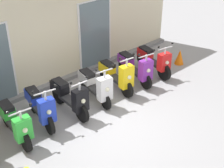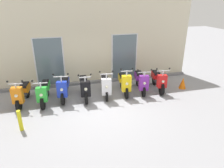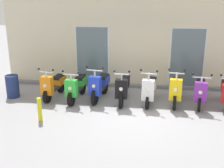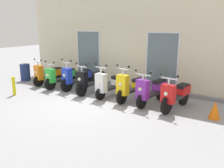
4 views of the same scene
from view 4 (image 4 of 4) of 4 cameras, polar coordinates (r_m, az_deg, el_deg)
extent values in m
plane|color=#939399|center=(8.05, -7.26, -4.45)|extent=(40.00, 40.00, 0.00)
cube|color=beige|center=(9.95, 2.94, 11.19)|extent=(10.21, 0.30, 4.07)
cube|color=slate|center=(10.04, 2.09, -0.20)|extent=(10.21, 0.20, 0.12)
cube|color=silver|center=(10.88, -5.71, 6.71)|extent=(1.30, 0.04, 2.30)
cube|color=slate|center=(10.86, -5.78, 6.70)|extent=(1.18, 0.02, 2.22)
cube|color=silver|center=(9.14, 12.00, 5.04)|extent=(1.30, 0.04, 2.30)
cube|color=slate|center=(9.12, 11.95, 5.03)|extent=(1.18, 0.02, 2.22)
cylinder|color=black|center=(10.45, -17.44, 0.69)|extent=(0.18, 0.47, 0.46)
cylinder|color=black|center=(11.02, -12.72, 1.68)|extent=(0.18, 0.47, 0.46)
cube|color=#2D2D30|center=(10.71, -15.05, 1.72)|extent=(0.36, 0.70, 0.09)
cube|color=orange|center=(10.40, -17.40, 2.67)|extent=(0.41, 0.30, 0.61)
sphere|color=#F2EFCC|center=(10.32, -18.03, 2.77)|extent=(0.12, 0.12, 0.12)
cube|color=orange|center=(10.91, -13.21, 2.90)|extent=(0.38, 0.56, 0.28)
cube|color=black|center=(10.87, -13.42, 3.60)|extent=(0.33, 0.51, 0.11)
cylinder|color=silver|center=(10.33, -17.56, 4.71)|extent=(0.06, 0.06, 0.18)
cylinder|color=silver|center=(10.32, -17.59, 5.10)|extent=(0.50, 0.11, 0.04)
sphere|color=black|center=(10.09, -16.88, 5.54)|extent=(0.07, 0.07, 0.07)
sphere|color=black|center=(10.52, -18.35, 5.76)|extent=(0.07, 0.07, 0.07)
cylinder|color=black|center=(9.73, -14.82, 0.00)|extent=(0.16, 0.51, 0.50)
cylinder|color=black|center=(10.43, -9.82, 1.22)|extent=(0.16, 0.51, 0.50)
cube|color=#2D2D30|center=(10.05, -12.26, 1.19)|extent=(0.33, 0.73, 0.09)
cube|color=green|center=(9.68, -14.76, 1.98)|extent=(0.40, 0.28, 0.55)
sphere|color=#F2EFCC|center=(9.59, -15.39, 2.08)|extent=(0.12, 0.12, 0.12)
cube|color=green|center=(10.31, -10.30, 2.61)|extent=(0.35, 0.55, 0.28)
cube|color=black|center=(10.25, -10.50, 3.34)|extent=(0.31, 0.50, 0.11)
cylinder|color=silver|center=(9.61, -14.90, 4.09)|extent=(0.06, 0.06, 0.22)
cylinder|color=silver|center=(9.59, -14.93, 4.61)|extent=(0.52, 0.09, 0.04)
sphere|color=black|center=(9.37, -14.00, 5.07)|extent=(0.07, 0.07, 0.07)
sphere|color=black|center=(9.79, -15.89, 5.32)|extent=(0.07, 0.07, 0.07)
cylinder|color=black|center=(9.32, -10.98, -0.27)|extent=(0.19, 0.54, 0.54)
cylinder|color=black|center=(9.98, -6.08, 0.86)|extent=(0.19, 0.54, 0.54)
cube|color=#2D2D30|center=(9.62, -8.47, 0.89)|extent=(0.37, 0.70, 0.09)
cube|color=#1E38C6|center=(9.26, -10.89, 1.97)|extent=(0.42, 0.30, 0.61)
sphere|color=#F2EFCC|center=(9.18, -11.54, 2.08)|extent=(0.12, 0.12, 0.12)
cube|color=#1E38C6|center=(9.85, -6.56, 2.38)|extent=(0.38, 0.56, 0.28)
cube|color=black|center=(9.80, -6.75, 3.15)|extent=(0.34, 0.52, 0.11)
cylinder|color=silver|center=(9.19, -11.01, 4.47)|extent=(0.06, 0.06, 0.25)
cylinder|color=silver|center=(9.17, -11.04, 5.12)|extent=(0.54, 0.13, 0.04)
sphere|color=black|center=(8.94, -10.03, 5.59)|extent=(0.07, 0.07, 0.07)
sphere|color=black|center=(9.37, -12.06, 5.88)|extent=(0.07, 0.07, 0.07)
cylinder|color=black|center=(8.64, -7.46, -1.31)|extent=(0.12, 0.53, 0.53)
cylinder|color=black|center=(9.46, -2.90, 0.16)|extent=(0.12, 0.53, 0.53)
cube|color=#2D2D30|center=(9.02, -5.09, 0.07)|extent=(0.29, 0.70, 0.09)
cube|color=black|center=(8.58, -7.35, 1.07)|extent=(0.39, 0.26, 0.60)
sphere|color=#F2EFCC|center=(8.48, -7.95, 1.17)|extent=(0.12, 0.12, 0.12)
cube|color=black|center=(9.32, -3.30, 1.86)|extent=(0.32, 0.53, 0.28)
cube|color=black|center=(9.26, -3.46, 2.66)|extent=(0.28, 0.49, 0.11)
cylinder|color=silver|center=(8.50, -7.44, 3.63)|extent=(0.06, 0.06, 0.22)
cylinder|color=silver|center=(8.49, -7.45, 4.21)|extent=(0.47, 0.06, 0.04)
sphere|color=black|center=(8.31, -6.28, 4.74)|extent=(0.07, 0.07, 0.07)
sphere|color=black|center=(8.63, -8.62, 5.00)|extent=(0.07, 0.07, 0.07)
cylinder|color=black|center=(8.18, -2.83, -2.41)|extent=(0.14, 0.45, 0.44)
cylinder|color=black|center=(8.97, 1.98, -0.90)|extent=(0.14, 0.45, 0.44)
cube|color=#2D2D30|center=(8.54, -0.32, -0.98)|extent=(0.35, 0.71, 0.09)
cube|color=white|center=(8.11, -2.67, 0.27)|extent=(0.41, 0.29, 0.65)
sphere|color=#F2EFCC|center=(8.01, -3.32, 0.37)|extent=(0.12, 0.12, 0.12)
cube|color=white|center=(8.82, 1.58, 0.88)|extent=(0.37, 0.56, 0.28)
cube|color=black|center=(8.76, 1.42, 1.73)|extent=(0.33, 0.51, 0.11)
cylinder|color=silver|center=(8.01, -2.71, 3.26)|extent=(0.06, 0.06, 0.25)
cylinder|color=silver|center=(8.00, -2.72, 3.99)|extent=(0.50, 0.11, 0.04)
sphere|color=black|center=(7.81, -1.40, 4.50)|extent=(0.07, 0.07, 0.07)
sphere|color=black|center=(8.15, -3.99, 4.88)|extent=(0.07, 0.07, 0.07)
cylinder|color=black|center=(7.76, 2.40, -3.09)|extent=(0.16, 0.51, 0.50)
cylinder|color=black|center=(8.63, 6.91, -1.39)|extent=(0.16, 0.51, 0.50)
cube|color=#2D2D30|center=(8.16, 4.79, -1.52)|extent=(0.35, 0.72, 0.09)
cube|color=yellow|center=(7.69, 2.61, -0.23)|extent=(0.41, 0.29, 0.66)
sphere|color=#F2EFCC|center=(7.58, 2.02, -0.12)|extent=(0.12, 0.12, 0.12)
cube|color=yellow|center=(8.49, 6.59, 0.13)|extent=(0.36, 0.55, 0.28)
cube|color=black|center=(8.42, 6.47, 1.01)|extent=(0.32, 0.51, 0.11)
cylinder|color=silver|center=(7.59, 2.65, 2.92)|extent=(0.06, 0.06, 0.24)
cylinder|color=silver|center=(7.57, 2.66, 3.65)|extent=(0.46, 0.10, 0.04)
sphere|color=black|center=(7.42, 4.08, 4.20)|extent=(0.07, 0.07, 0.07)
sphere|color=black|center=(7.69, 1.30, 4.59)|extent=(0.07, 0.07, 0.07)
cylinder|color=black|center=(7.40, 7.19, -4.17)|extent=(0.16, 0.49, 0.48)
cylinder|color=black|center=(8.33, 11.77, -2.24)|extent=(0.16, 0.49, 0.48)
cube|color=#2D2D30|center=(7.83, 9.65, -2.45)|extent=(0.37, 0.75, 0.09)
cube|color=purple|center=(7.32, 7.46, -1.35)|extent=(0.41, 0.30, 0.62)
sphere|color=#F2EFCC|center=(7.21, 6.88, -1.25)|extent=(0.12, 0.12, 0.12)
cube|color=purple|center=(8.17, 11.52, -0.34)|extent=(0.38, 0.56, 0.28)
cube|color=black|center=(8.10, 11.42, 0.57)|extent=(0.33, 0.52, 0.11)
cylinder|color=silver|center=(7.23, 7.56, 1.62)|extent=(0.06, 0.06, 0.20)
cylinder|color=silver|center=(7.21, 7.58, 2.23)|extent=(0.54, 0.12, 0.04)
sphere|color=black|center=(7.04, 9.43, 2.70)|extent=(0.07, 0.07, 0.07)
sphere|color=black|center=(7.34, 5.85, 3.29)|extent=(0.07, 0.07, 0.07)
cylinder|color=black|center=(7.08, 13.17, -5.03)|extent=(0.20, 0.55, 0.54)
cylinder|color=black|center=(8.01, 17.05, -3.03)|extent=(0.20, 0.55, 0.54)
cube|color=#2D2D30|center=(7.51, 15.28, -3.25)|extent=(0.37, 0.71, 0.09)
cube|color=red|center=(7.02, 13.49, -2.37)|extent=(0.42, 0.30, 0.55)
sphere|color=#F2EFCC|center=(6.89, 12.97, -2.29)|extent=(0.12, 0.12, 0.12)
cube|color=red|center=(7.86, 16.87, -1.39)|extent=(0.38, 0.56, 0.28)
cube|color=black|center=(7.79, 16.82, -0.45)|extent=(0.34, 0.52, 0.11)
cylinder|color=silver|center=(6.92, 13.66, 0.54)|extent=(0.06, 0.06, 0.23)
cylinder|color=silver|center=(6.90, 13.70, 1.30)|extent=(0.53, 0.13, 0.04)
sphere|color=black|center=(6.76, 15.73, 1.77)|extent=(0.07, 0.07, 0.07)
sphere|color=black|center=(7.01, 11.85, 2.43)|extent=(0.07, 0.07, 0.07)
cylinder|color=navy|center=(11.71, -20.36, 2.66)|extent=(0.44, 0.44, 0.78)
cylinder|color=yellow|center=(9.44, -22.79, -0.44)|extent=(0.12, 0.12, 0.70)
cone|color=orange|center=(7.15, 23.75, -5.79)|extent=(0.32, 0.32, 0.52)
camera|label=1|loc=(9.80, -56.77, 23.34)|focal=52.65mm
camera|label=2|loc=(6.42, -68.40, 17.36)|focal=32.87mm
camera|label=3|loc=(5.31, -86.76, 13.43)|focal=47.09mm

